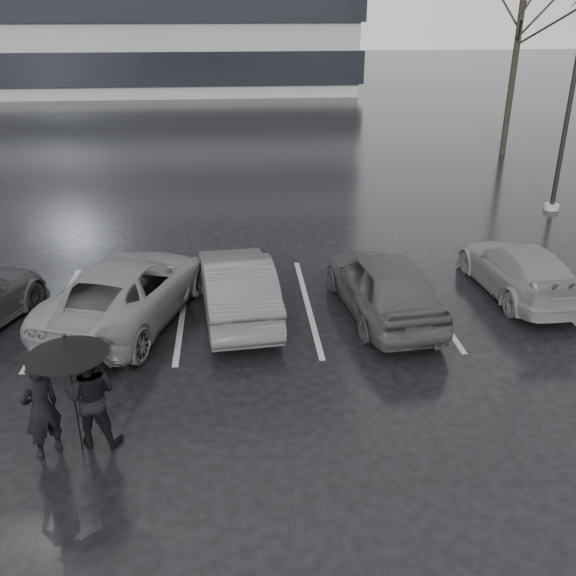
{
  "coord_description": "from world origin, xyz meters",
  "views": [
    {
      "loc": [
        -0.99,
        -10.51,
        6.32
      ],
      "look_at": [
        0.02,
        1.0,
        1.1
      ],
      "focal_mm": 40.0,
      "sensor_mm": 36.0,
      "label": 1
    }
  ],
  "objects_px": {
    "car_west_b": "(128,289)",
    "pedestrian_right": "(91,396)",
    "tree_north": "(516,53)",
    "car_west_a": "(237,285)",
    "lamp_post": "(573,85)",
    "car_east": "(519,269)",
    "pedestrian_left": "(41,409)",
    "car_main": "(384,284)"
  },
  "relations": [
    {
      "from": "pedestrian_right",
      "to": "tree_north",
      "type": "bearing_deg",
      "value": -121.02
    },
    {
      "from": "lamp_post",
      "to": "tree_north",
      "type": "relative_size",
      "value": 1.01
    },
    {
      "from": "car_east",
      "to": "pedestrian_left",
      "type": "relative_size",
      "value": 2.52
    },
    {
      "from": "car_main",
      "to": "pedestrian_right",
      "type": "distance_m",
      "value": 6.73
    },
    {
      "from": "car_west_a",
      "to": "tree_north",
      "type": "bearing_deg",
      "value": -134.3
    },
    {
      "from": "pedestrian_right",
      "to": "car_west_a",
      "type": "bearing_deg",
      "value": -112.3
    },
    {
      "from": "pedestrian_left",
      "to": "lamp_post",
      "type": "relative_size",
      "value": 0.19
    },
    {
      "from": "tree_north",
      "to": "pedestrian_right",
      "type": "bearing_deg",
      "value": -126.68
    },
    {
      "from": "car_west_b",
      "to": "pedestrian_left",
      "type": "xyz_separation_m",
      "value": [
        -0.62,
        -4.51,
        0.14
      ]
    },
    {
      "from": "car_west_a",
      "to": "pedestrian_right",
      "type": "distance_m",
      "value": 4.84
    },
    {
      "from": "car_east",
      "to": "pedestrian_right",
      "type": "height_order",
      "value": "pedestrian_right"
    },
    {
      "from": "car_east",
      "to": "pedestrian_left",
      "type": "distance_m",
      "value": 10.75
    },
    {
      "from": "car_west_b",
      "to": "lamp_post",
      "type": "xyz_separation_m",
      "value": [
        12.72,
        6.75,
        3.25
      ]
    },
    {
      "from": "car_west_a",
      "to": "tree_north",
      "type": "xyz_separation_m",
      "value": [
        11.98,
        14.85,
        3.57
      ]
    },
    {
      "from": "pedestrian_left",
      "to": "pedestrian_right",
      "type": "height_order",
      "value": "pedestrian_right"
    },
    {
      "from": "car_main",
      "to": "lamp_post",
      "type": "height_order",
      "value": "lamp_post"
    },
    {
      "from": "car_west_a",
      "to": "lamp_post",
      "type": "height_order",
      "value": "lamp_post"
    },
    {
      "from": "lamp_post",
      "to": "tree_north",
      "type": "distance_m",
      "value": 8.25
    },
    {
      "from": "pedestrian_right",
      "to": "lamp_post",
      "type": "height_order",
      "value": "lamp_post"
    },
    {
      "from": "car_main",
      "to": "car_west_b",
      "type": "xyz_separation_m",
      "value": [
        -5.48,
        0.29,
        -0.04
      ]
    },
    {
      "from": "lamp_post",
      "to": "tree_north",
      "type": "xyz_separation_m",
      "value": [
        1.59,
        8.09,
        0.33
      ]
    },
    {
      "from": "car_west_b",
      "to": "pedestrian_right",
      "type": "height_order",
      "value": "pedestrian_right"
    },
    {
      "from": "car_west_b",
      "to": "pedestrian_left",
      "type": "height_order",
      "value": "pedestrian_left"
    },
    {
      "from": "car_east",
      "to": "lamp_post",
      "type": "distance_m",
      "value": 8.04
    },
    {
      "from": "car_main",
      "to": "car_west_b",
      "type": "height_order",
      "value": "car_main"
    },
    {
      "from": "tree_north",
      "to": "lamp_post",
      "type": "bearing_deg",
      "value": -101.12
    },
    {
      "from": "pedestrian_right",
      "to": "car_west_b",
      "type": "bearing_deg",
      "value": -83.47
    },
    {
      "from": "car_main",
      "to": "tree_north",
      "type": "relative_size",
      "value": 0.49
    },
    {
      "from": "car_west_b",
      "to": "tree_north",
      "type": "relative_size",
      "value": 0.57
    },
    {
      "from": "car_west_a",
      "to": "lamp_post",
      "type": "xyz_separation_m",
      "value": [
        10.39,
        6.76,
        3.24
      ]
    },
    {
      "from": "tree_north",
      "to": "car_west_a",
      "type": "bearing_deg",
      "value": -128.88
    },
    {
      "from": "car_west_a",
      "to": "tree_north",
      "type": "relative_size",
      "value": 0.49
    },
    {
      "from": "car_main",
      "to": "car_west_a",
      "type": "height_order",
      "value": "car_main"
    },
    {
      "from": "car_west_a",
      "to": "car_east",
      "type": "height_order",
      "value": "car_west_a"
    },
    {
      "from": "car_main",
      "to": "car_east",
      "type": "height_order",
      "value": "car_main"
    },
    {
      "from": "car_main",
      "to": "pedestrian_left",
      "type": "distance_m",
      "value": 7.42
    },
    {
      "from": "pedestrian_left",
      "to": "tree_north",
      "type": "xyz_separation_m",
      "value": [
        14.93,
        19.35,
        3.44
      ]
    },
    {
      "from": "pedestrian_right",
      "to": "tree_north",
      "type": "relative_size",
      "value": 0.2
    },
    {
      "from": "car_west_a",
      "to": "pedestrian_left",
      "type": "bearing_deg",
      "value": 51.3
    },
    {
      "from": "car_east",
      "to": "pedestrian_right",
      "type": "bearing_deg",
      "value": 25.65
    },
    {
      "from": "car_west_b",
      "to": "tree_north",
      "type": "distance_m",
      "value": 20.92
    },
    {
      "from": "car_west_a",
      "to": "car_east",
      "type": "distance_m",
      "value": 6.56
    }
  ]
}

